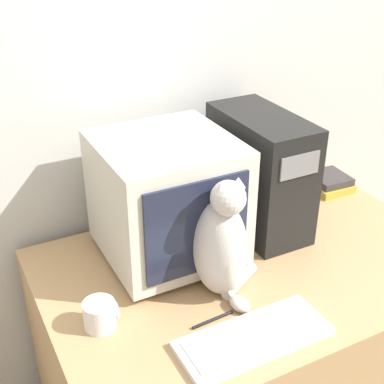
{
  "coord_description": "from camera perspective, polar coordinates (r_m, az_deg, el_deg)",
  "views": [
    {
      "loc": [
        -0.85,
        -0.76,
        1.8
      ],
      "look_at": [
        -0.2,
        0.49,
        1.03
      ],
      "focal_mm": 50.0,
      "sensor_mm": 36.0,
      "label": 1
    }
  ],
  "objects": [
    {
      "name": "keyboard",
      "position": [
        1.52,
        6.61,
        -15.18
      ],
      "size": [
        0.43,
        0.17,
        0.02
      ],
      "color": "silver",
      "rests_on": "desk"
    },
    {
      "name": "crt_monitor",
      "position": [
        1.72,
        -2.67,
        -0.76
      ],
      "size": [
        0.42,
        0.43,
        0.42
      ],
      "color": "beige",
      "rests_on": "desk"
    },
    {
      "name": "book_stack",
      "position": [
        2.3,
        14.42,
        0.99
      ],
      "size": [
        0.16,
        0.17,
        0.06
      ],
      "color": "gold",
      "rests_on": "desk"
    },
    {
      "name": "cat",
      "position": [
        1.58,
        3.23,
        -5.74
      ],
      "size": [
        0.24,
        0.24,
        0.4
      ],
      "rotation": [
        0.0,
        0.0,
        0.12
      ],
      "color": "silver",
      "rests_on": "desk"
    },
    {
      "name": "pen",
      "position": [
        1.57,
        2.23,
        -13.46
      ],
      "size": [
        0.14,
        0.02,
        0.01
      ],
      "color": "black",
      "rests_on": "desk"
    },
    {
      "name": "mug",
      "position": [
        1.55,
        -9.74,
        -12.76
      ],
      "size": [
        0.1,
        0.09,
        0.08
      ],
      "color": "white",
      "rests_on": "desk"
    },
    {
      "name": "wall_back",
      "position": [
        1.98,
        -0.84,
        12.4
      ],
      "size": [
        7.0,
        0.05,
        2.5
      ],
      "color": "silver",
      "rests_on": "ground_plane"
    },
    {
      "name": "computer_tower",
      "position": [
        1.91,
        7.22,
        2.1
      ],
      "size": [
        0.21,
        0.43,
        0.43
      ],
      "color": "black",
      "rests_on": "desk"
    },
    {
      "name": "desk",
      "position": [
        2.05,
        5.95,
        -15.95
      ],
      "size": [
        1.38,
        0.88,
        0.74
      ],
      "color": "tan",
      "rests_on": "ground_plane"
    }
  ]
}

